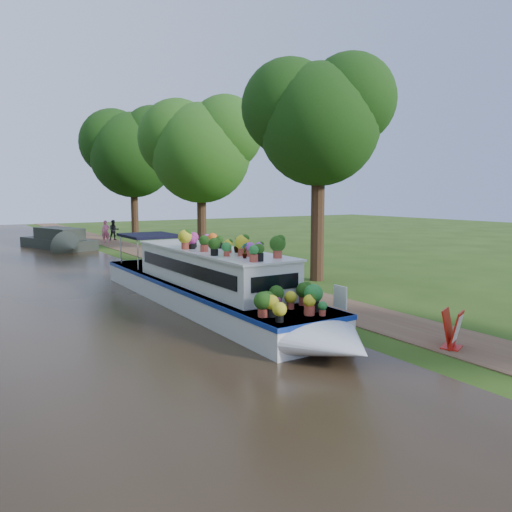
% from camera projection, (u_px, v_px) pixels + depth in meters
% --- Properties ---
extents(ground, '(100.00, 100.00, 0.00)m').
position_uv_depth(ground, '(284.00, 305.00, 15.95)').
color(ground, '#244010').
rests_on(ground, ground).
extents(canal_water, '(10.00, 100.00, 0.02)m').
position_uv_depth(canal_water, '(93.00, 333.00, 12.76)').
color(canal_water, black).
rests_on(canal_water, ground).
extents(towpath, '(2.20, 100.00, 0.03)m').
position_uv_depth(towpath, '(313.00, 300.00, 16.59)').
color(towpath, brown).
rests_on(towpath, ground).
extents(plant_boat, '(2.29, 13.52, 2.27)m').
position_uv_depth(plant_boat, '(211.00, 282.00, 15.22)').
color(plant_boat, silver).
rests_on(plant_boat, canal_water).
extents(tree_near_overhang, '(5.52, 5.28, 8.99)m').
position_uv_depth(tree_near_overhang, '(318.00, 116.00, 19.71)').
color(tree_near_overhang, black).
rests_on(tree_near_overhang, ground).
extents(tree_near_mid, '(6.90, 6.60, 9.40)m').
position_uv_depth(tree_near_mid, '(200.00, 145.00, 30.17)').
color(tree_near_mid, black).
rests_on(tree_near_mid, ground).
extents(tree_near_far, '(7.59, 7.26, 10.30)m').
position_uv_depth(tree_near_far, '(132.00, 148.00, 39.05)').
color(tree_near_far, black).
rests_on(tree_near_far, ground).
extents(second_boat, '(3.83, 7.39, 1.35)m').
position_uv_depth(second_boat, '(59.00, 240.00, 31.93)').
color(second_boat, black).
rests_on(second_boat, canal_water).
extents(sandwich_board, '(0.60, 0.63, 0.88)m').
position_uv_depth(sandwich_board, '(453.00, 331.00, 11.39)').
color(sandwich_board, red).
rests_on(sandwich_board, towpath).
extents(pedestrian_pink, '(0.68, 0.58, 1.59)m').
position_uv_depth(pedestrian_pink, '(106.00, 231.00, 35.88)').
color(pedestrian_pink, '#E75F82').
rests_on(pedestrian_pink, towpath).
extents(pedestrian_dark, '(0.81, 0.67, 1.53)m').
position_uv_depth(pedestrian_dark, '(114.00, 230.00, 37.53)').
color(pedestrian_dark, black).
rests_on(pedestrian_dark, towpath).
extents(verge_plant, '(0.42, 0.39, 0.40)m').
position_uv_depth(verge_plant, '(269.00, 297.00, 16.14)').
color(verge_plant, '#22712C').
rests_on(verge_plant, ground).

